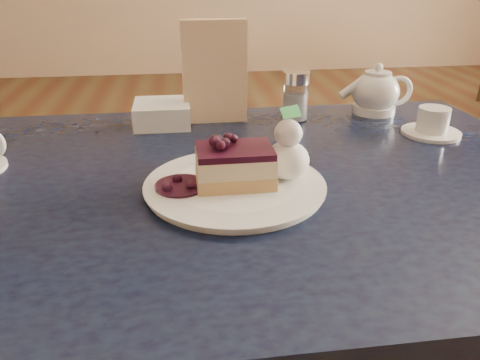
{
  "coord_description": "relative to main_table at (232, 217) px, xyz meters",
  "views": [
    {
      "loc": [
        -0.18,
        -0.58,
        1.19
      ],
      "look_at": [
        -0.1,
        0.08,
        0.88
      ],
      "focal_mm": 35.0,
      "sensor_mm": 36.0,
      "label": 1
    }
  ],
  "objects": [
    {
      "name": "sugar_shaker",
      "position": [
        0.2,
        0.32,
        0.15
      ],
      "size": [
        0.07,
        0.07,
        0.12
      ],
      "color": "white",
      "rests_on": "main_table"
    },
    {
      "name": "whipped_cream",
      "position": [
        0.09,
        -0.04,
        0.13
      ],
      "size": [
        0.08,
        0.08,
        0.07
      ],
      "color": "white",
      "rests_on": "dessert_plate"
    },
    {
      "name": "main_table",
      "position": [
        0.0,
        0.0,
        0.0
      ],
      "size": [
        1.33,
        0.89,
        0.83
      ],
      "rotation": [
        0.0,
        0.0,
        0.01
      ],
      "color": "black",
      "rests_on": "ground"
    },
    {
      "name": "berry_sauce",
      "position": [
        -0.09,
        -0.06,
        0.1
      ],
      "size": [
        0.09,
        0.09,
        0.01
      ],
      "primitive_type": "cylinder",
      "color": "black",
      "rests_on": "dessert_plate"
    },
    {
      "name": "menu_card",
      "position": [
        -0.0,
        0.34,
        0.21
      ],
      "size": [
        0.15,
        0.03,
        0.24
      ],
      "primitive_type": "cube",
      "rotation": [
        0.0,
        0.0,
        0.01
      ],
      "color": "#FFF5C7",
      "rests_on": "main_table"
    },
    {
      "name": "dessert_plate",
      "position": [
        0.0,
        -0.06,
        0.09
      ],
      "size": [
        0.31,
        0.31,
        0.01
      ],
      "primitive_type": "cylinder",
      "color": "white",
      "rests_on": "main_table"
    },
    {
      "name": "napkin_stack",
      "position": [
        -0.13,
        0.33,
        0.11
      ],
      "size": [
        0.13,
        0.13,
        0.06
      ],
      "primitive_type": "cube",
      "rotation": [
        0.0,
        0.0,
        0.01
      ],
      "color": "white",
      "rests_on": "main_table"
    },
    {
      "name": "cheesecake_slice",
      "position": [
        0.0,
        -0.06,
        0.13
      ],
      "size": [
        0.13,
        0.09,
        0.07
      ],
      "rotation": [
        0.0,
        0.0,
        0.01
      ],
      "color": "#E7C679",
      "rests_on": "dessert_plate"
    },
    {
      "name": "tea_set",
      "position": [
        0.43,
        0.32,
        0.13
      ],
      "size": [
        0.25,
        0.31,
        0.12
      ],
      "color": "white",
      "rests_on": "main_table"
    }
  ]
}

